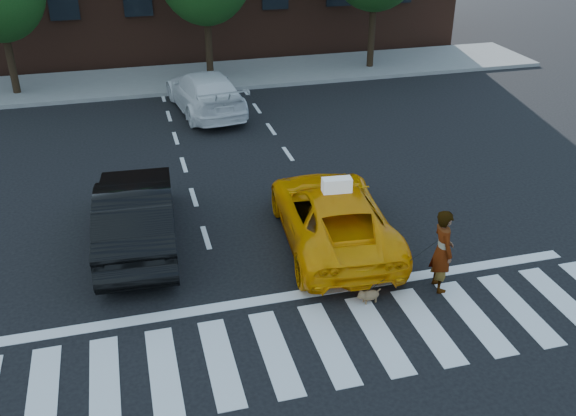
{
  "coord_description": "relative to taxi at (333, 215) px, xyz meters",
  "views": [
    {
      "loc": [
        -3.12,
        -8.78,
        7.73
      ],
      "look_at": [
        0.13,
        3.34,
        1.1
      ],
      "focal_mm": 40.0,
      "sensor_mm": 36.0,
      "label": 1
    }
  ],
  "objects": [
    {
      "name": "ground",
      "position": [
        -1.24,
        -3.48,
        -0.7
      ],
      "size": [
        120.0,
        120.0,
        0.0
      ],
      "primitive_type": "plane",
      "color": "black",
      "rests_on": "ground"
    },
    {
      "name": "crosswalk",
      "position": [
        -1.24,
        -3.48,
        -0.69
      ],
      "size": [
        13.0,
        2.4,
        0.01
      ],
      "primitive_type": "cube",
      "color": "silver",
      "rests_on": "ground"
    },
    {
      "name": "stop_line",
      "position": [
        -1.24,
        -1.88,
        -0.69
      ],
      "size": [
        12.0,
        0.3,
        0.01
      ],
      "primitive_type": "cube",
      "color": "silver",
      "rests_on": "ground"
    },
    {
      "name": "sidewalk_far",
      "position": [
        -1.24,
        14.02,
        -0.62
      ],
      "size": [
        30.0,
        4.0,
        0.15
      ],
      "primitive_type": "cube",
      "color": "slate",
      "rests_on": "ground"
    },
    {
      "name": "taxi",
      "position": [
        0.0,
        0.0,
        0.0
      ],
      "size": [
        2.75,
        5.21,
        1.4
      ],
      "primitive_type": "imported",
      "rotation": [
        0.0,
        0.0,
        3.05
      ],
      "color": "#F69805",
      "rests_on": "ground"
    },
    {
      "name": "black_sedan",
      "position": [
        -4.37,
        1.05,
        0.1
      ],
      "size": [
        1.96,
        4.92,
        1.59
      ],
      "primitive_type": "imported",
      "rotation": [
        0.0,
        0.0,
        3.08
      ],
      "color": "black",
      "rests_on": "ground"
    },
    {
      "name": "white_suv",
      "position": [
        -1.47,
        9.88,
        0.03
      ],
      "size": [
        2.63,
        5.21,
        1.45
      ],
      "primitive_type": "imported",
      "rotation": [
        0.0,
        0.0,
        3.26
      ],
      "color": "white",
      "rests_on": "ground"
    },
    {
      "name": "woman",
      "position": [
        1.54,
        -2.38,
        0.21
      ],
      "size": [
        0.49,
        0.7,
        1.82
      ],
      "primitive_type": "imported",
      "rotation": [
        0.0,
        0.0,
        1.49
      ],
      "color": "#999999",
      "rests_on": "ground"
    },
    {
      "name": "dog",
      "position": [
        -0.07,
        -2.49,
        -0.52
      ],
      "size": [
        0.54,
        0.26,
        0.31
      ],
      "rotation": [
        0.0,
        0.0,
        0.15
      ],
      "color": "#967B4C",
      "rests_on": "ground"
    },
    {
      "name": "taxi_sign",
      "position": [
        0.0,
        -0.2,
        0.86
      ],
      "size": [
        0.67,
        0.34,
        0.32
      ],
      "primitive_type": "cube",
      "rotation": [
        0.0,
        0.0,
        3.05
      ],
      "color": "white",
      "rests_on": "taxi"
    }
  ]
}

